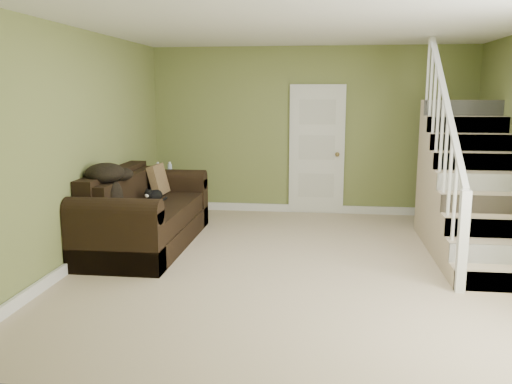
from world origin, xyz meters
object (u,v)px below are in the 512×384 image
(sofa, at_px, (143,217))
(side_table, at_px, (166,199))
(cat, at_px, (154,196))
(banana, at_px, (153,211))

(sofa, distance_m, side_table, 1.32)
(sofa, bearing_deg, cat, 65.46)
(side_table, xyz_separation_m, cat, (0.18, -1.12, 0.26))
(sofa, xyz_separation_m, side_table, (-0.09, 1.31, -0.03))
(banana, bearing_deg, side_table, 57.26)
(sofa, xyz_separation_m, banana, (0.28, -0.45, 0.18))
(banana, bearing_deg, cat, 61.71)
(cat, bearing_deg, side_table, 111.45)
(sofa, height_order, side_table, sofa)
(cat, xyz_separation_m, banana, (0.19, -0.64, -0.06))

